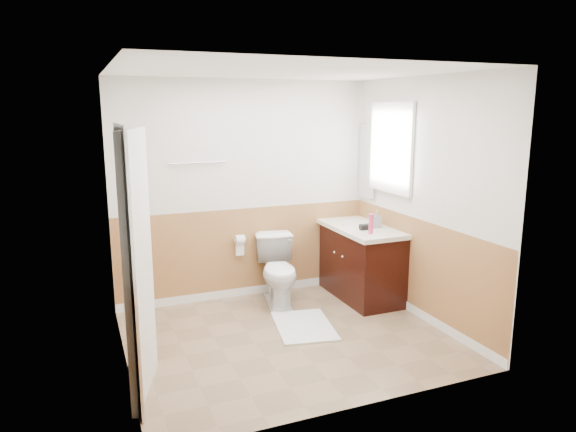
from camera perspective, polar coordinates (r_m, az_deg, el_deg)
name	(u,v)px	position (r m, az deg, el deg)	size (l,w,h in m)	color
floor	(288,338)	(5.21, 0.02, -13.11)	(3.00, 3.00, 0.00)	#8C7051
ceiling	(288,71)	(4.73, 0.02, 15.52)	(3.00, 3.00, 0.00)	white
wall_back	(245,191)	(6.02, -4.66, 2.75)	(3.00, 3.00, 0.00)	silver
wall_front	(359,245)	(3.68, 7.71, -3.16)	(3.00, 3.00, 0.00)	silver
wall_left	(118,225)	(4.48, -18.03, -0.92)	(3.00, 3.00, 0.00)	silver
wall_right	(423,201)	(5.55, 14.52, 1.64)	(3.00, 3.00, 0.00)	silver
wainscot_back	(247,254)	(6.17, -4.51, -4.16)	(3.00, 3.00, 0.00)	tan
wainscot_front	(355,344)	(3.94, 7.31, -13.70)	(3.00, 3.00, 0.00)	tan
wainscot_left	(125,311)	(4.70, -17.30, -9.87)	(2.60, 2.60, 0.00)	tan
wainscot_right	(419,271)	(5.72, 14.04, -5.79)	(2.60, 2.60, 0.00)	tan
toilet	(279,271)	(5.91, -1.03, -6.02)	(0.43, 0.75, 0.77)	white
bath_mat	(304,326)	(5.44, 1.73, -11.88)	(0.55, 0.80, 0.02)	white
vanity_cabinet	(361,264)	(6.18, 7.97, -5.20)	(0.55, 1.10, 0.80)	black
vanity_knob_left	(343,257)	(5.91, 5.97, -4.42)	(0.03, 0.03, 0.03)	silver
vanity_knob_right	(335,252)	(6.08, 5.09, -3.94)	(0.03, 0.03, 0.03)	silver
countertop	(361,229)	(6.06, 8.01, -1.37)	(0.60, 1.15, 0.05)	silver
sink_basin	(356,223)	(6.18, 7.40, -0.75)	(0.36, 0.36, 0.02)	white
faucet	(369,217)	(6.26, 8.85, -0.08)	(0.02, 0.02, 0.14)	silver
lotion_bottle	(371,224)	(5.69, 9.02, -0.86)	(0.05, 0.05, 0.22)	#D53760
soap_dispenser	(376,219)	(6.01, 9.61, -0.31)	(0.09, 0.09, 0.20)	gray
hair_dryer_body	(366,227)	(5.89, 8.46, -1.16)	(0.07, 0.07, 0.14)	black
hair_dryer_handle	(361,229)	(5.92, 8.00, -1.38)	(0.03, 0.03, 0.07)	black
mirror_panel	(367,161)	(6.40, 8.61, 5.90)	(0.02, 0.35, 0.90)	silver
window_frame	(391,148)	(5.95, 11.15, 7.31)	(0.04, 0.80, 1.00)	white
window_glass	(392,148)	(5.96, 11.28, 7.31)	(0.01, 0.70, 0.90)	white
door	(139,266)	(4.11, -15.95, -5.23)	(0.05, 0.80, 2.04)	white
door_frame	(128,266)	(4.10, -17.01, -5.19)	(0.02, 0.92, 2.10)	white
door_knob	(142,262)	(4.45, -15.61, -4.85)	(0.06, 0.06, 0.06)	silver
towel_bar	(198,163)	(5.79, -9.79, 5.74)	(0.02, 0.02, 0.62)	silver
tp_holder_bar	(240,240)	(6.04, -5.27, -2.58)	(0.02, 0.02, 0.14)	silver
tp_roll	(240,240)	(6.04, -5.27, -2.58)	(0.11, 0.11, 0.10)	white
tp_sheet	(240,249)	(6.06, -5.25, -3.58)	(0.10, 0.01, 0.16)	white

